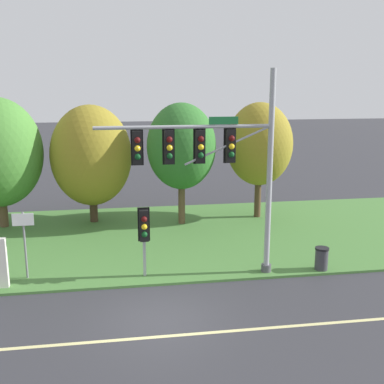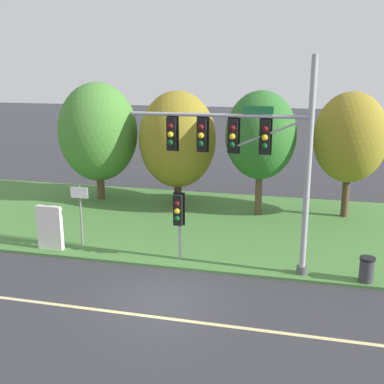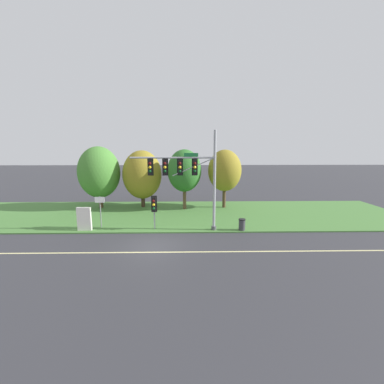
{
  "view_description": "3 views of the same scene",
  "coord_description": "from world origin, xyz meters",
  "px_view_note": "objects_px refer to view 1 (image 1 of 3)",
  "views": [
    {
      "loc": [
        -1.21,
        -14.39,
        7.54
      ],
      "look_at": [
        1.64,
        3.74,
        3.32
      ],
      "focal_mm": 45.0,
      "sensor_mm": 36.0,
      "label": 1
    },
    {
      "loc": [
        4.54,
        -14.15,
        7.62
      ],
      "look_at": [
        0.27,
        3.19,
        2.96
      ],
      "focal_mm": 45.0,
      "sensor_mm": 36.0,
      "label": 2
    },
    {
      "loc": [
        2.38,
        -16.96,
        6.75
      ],
      "look_at": [
        2.78,
        3.45,
        3.15
      ],
      "focal_mm": 24.0,
      "sensor_mm": 36.0,
      "label": 3
    }
  ],
  "objects_px": {
    "traffic_signal_mast": "(215,158)",
    "tree_left_of_mast": "(91,156)",
    "pedestrian_signal_near_kerb": "(144,229)",
    "route_sign_post": "(24,235)",
    "tree_mid_verge": "(259,144)",
    "trash_bin": "(322,258)",
    "tree_behind_signpost": "(181,147)"
  },
  "relations": [
    {
      "from": "pedestrian_signal_near_kerb",
      "to": "route_sign_post",
      "type": "xyz_separation_m",
      "value": [
        -4.52,
        0.63,
        -0.23
      ]
    },
    {
      "from": "route_sign_post",
      "to": "traffic_signal_mast",
      "type": "bearing_deg",
      "value": -6.35
    },
    {
      "from": "traffic_signal_mast",
      "to": "tree_left_of_mast",
      "type": "relative_size",
      "value": 1.26
    },
    {
      "from": "route_sign_post",
      "to": "tree_mid_verge",
      "type": "height_order",
      "value": "tree_mid_verge"
    },
    {
      "from": "traffic_signal_mast",
      "to": "route_sign_post",
      "type": "distance_m",
      "value": 7.83
    },
    {
      "from": "route_sign_post",
      "to": "trash_bin",
      "type": "xyz_separation_m",
      "value": [
        11.63,
        -0.95,
        -1.27
      ]
    },
    {
      "from": "traffic_signal_mast",
      "to": "tree_mid_verge",
      "type": "bearing_deg",
      "value": 62.48
    },
    {
      "from": "route_sign_post",
      "to": "trash_bin",
      "type": "bearing_deg",
      "value": -4.68
    },
    {
      "from": "pedestrian_signal_near_kerb",
      "to": "tree_left_of_mast",
      "type": "height_order",
      "value": "tree_left_of_mast"
    },
    {
      "from": "tree_behind_signpost",
      "to": "traffic_signal_mast",
      "type": "bearing_deg",
      "value": -87.67
    },
    {
      "from": "tree_left_of_mast",
      "to": "tree_behind_signpost",
      "type": "height_order",
      "value": "tree_behind_signpost"
    },
    {
      "from": "pedestrian_signal_near_kerb",
      "to": "route_sign_post",
      "type": "height_order",
      "value": "pedestrian_signal_near_kerb"
    },
    {
      "from": "route_sign_post",
      "to": "tree_mid_verge",
      "type": "relative_size",
      "value": 0.42
    },
    {
      "from": "traffic_signal_mast",
      "to": "tree_behind_signpost",
      "type": "relative_size",
      "value": 1.24
    },
    {
      "from": "pedestrian_signal_near_kerb",
      "to": "trash_bin",
      "type": "bearing_deg",
      "value": -2.64
    },
    {
      "from": "tree_mid_verge",
      "to": "tree_left_of_mast",
      "type": "bearing_deg",
      "value": 177.15
    },
    {
      "from": "traffic_signal_mast",
      "to": "tree_left_of_mast",
      "type": "xyz_separation_m",
      "value": [
        -4.97,
        8.3,
        -1.05
      ]
    },
    {
      "from": "pedestrian_signal_near_kerb",
      "to": "tree_mid_verge",
      "type": "relative_size",
      "value": 0.44
    },
    {
      "from": "pedestrian_signal_near_kerb",
      "to": "tree_mid_verge",
      "type": "bearing_deg",
      "value": 48.51
    },
    {
      "from": "traffic_signal_mast",
      "to": "tree_behind_signpost",
      "type": "distance_m",
      "value": 7.26
    },
    {
      "from": "tree_behind_signpost",
      "to": "pedestrian_signal_near_kerb",
      "type": "bearing_deg",
      "value": -108.79
    },
    {
      "from": "pedestrian_signal_near_kerb",
      "to": "route_sign_post",
      "type": "relative_size",
      "value": 1.05
    },
    {
      "from": "tree_behind_signpost",
      "to": "tree_left_of_mast",
      "type": "bearing_deg",
      "value": 167.15
    },
    {
      "from": "pedestrian_signal_near_kerb",
      "to": "tree_left_of_mast",
      "type": "distance_m",
      "value": 8.6
    },
    {
      "from": "tree_mid_verge",
      "to": "trash_bin",
      "type": "height_order",
      "value": "tree_mid_verge"
    },
    {
      "from": "tree_left_of_mast",
      "to": "tree_behind_signpost",
      "type": "distance_m",
      "value": 4.83
    },
    {
      "from": "route_sign_post",
      "to": "tree_left_of_mast",
      "type": "relative_size",
      "value": 0.42
    },
    {
      "from": "tree_left_of_mast",
      "to": "tree_mid_verge",
      "type": "height_order",
      "value": "tree_mid_verge"
    },
    {
      "from": "tree_left_of_mast",
      "to": "pedestrian_signal_near_kerb",
      "type": "bearing_deg",
      "value": -74.35
    },
    {
      "from": "traffic_signal_mast",
      "to": "trash_bin",
      "type": "relative_size",
      "value": 8.53
    },
    {
      "from": "traffic_signal_mast",
      "to": "pedestrian_signal_near_kerb",
      "type": "height_order",
      "value": "traffic_signal_mast"
    },
    {
      "from": "route_sign_post",
      "to": "trash_bin",
      "type": "distance_m",
      "value": 11.73
    }
  ]
}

